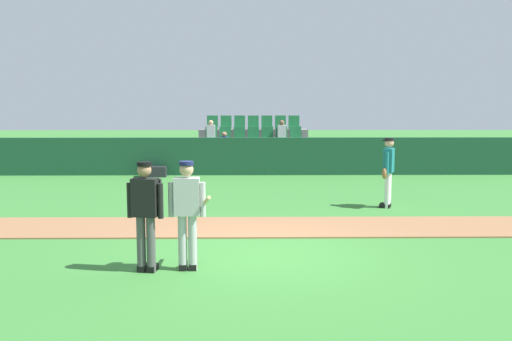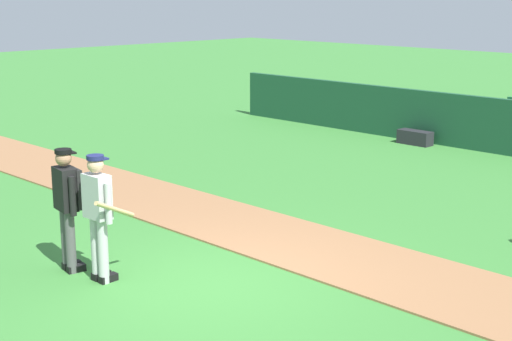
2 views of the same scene
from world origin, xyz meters
name	(u,v)px [view 1 (image 1 of 2)]	position (x,y,z in m)	size (l,w,h in m)	color
ground_plane	(259,253)	(0.00, 0.00, 0.00)	(80.00, 80.00, 0.00)	#387A33
infield_dirt_path	(257,227)	(0.00, 2.07, 0.01)	(28.00, 1.96, 0.03)	#936642
dugout_fence	(254,156)	(0.00, 10.60, 0.67)	(20.00, 0.16, 1.35)	#19472D
stadium_bleachers	(253,153)	(-0.01, 12.47, 0.61)	(4.45, 2.95, 2.05)	slate
batter_grey_jersey	(187,211)	(-1.15, -0.99, 0.97)	(0.70, 0.77, 1.76)	#B2B2B2
umpire_home_plate	(146,210)	(-1.80, -1.06, 1.00)	(0.58, 0.35, 1.76)	#4C4C4C
runner_teal_jersey	(388,170)	(3.32, 4.30, 0.96)	(0.43, 0.62, 1.76)	white
equipment_bag	(153,172)	(-3.53, 10.15, 0.18)	(0.90, 0.36, 0.36)	#232328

